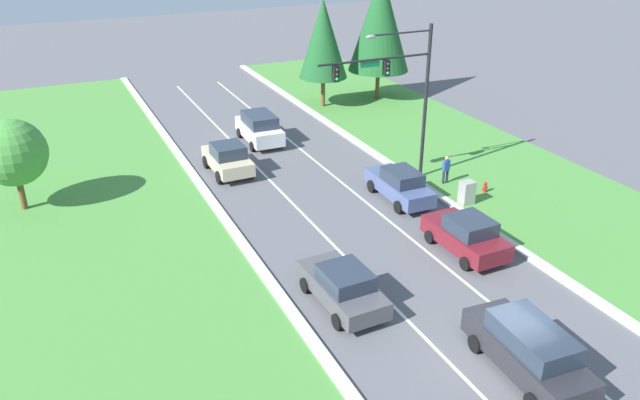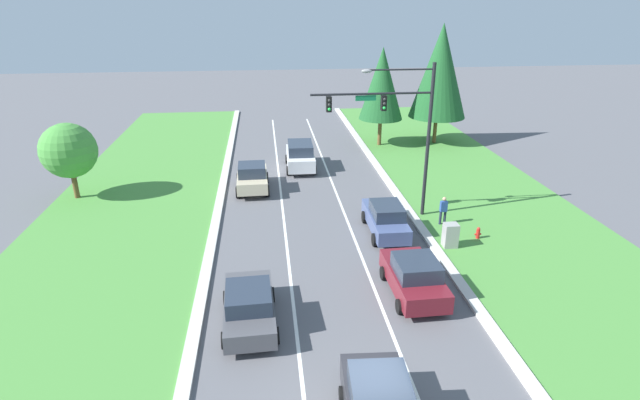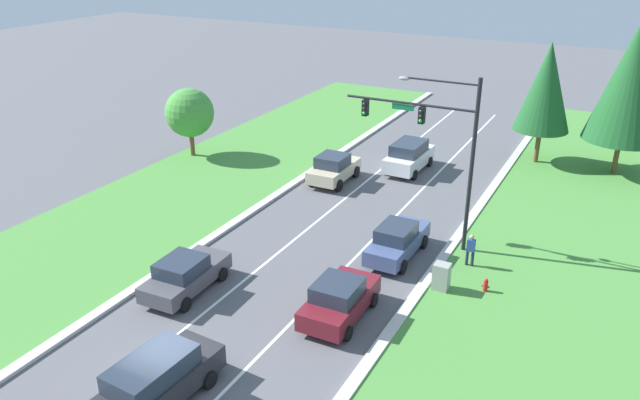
{
  "view_description": "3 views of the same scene",
  "coord_description": "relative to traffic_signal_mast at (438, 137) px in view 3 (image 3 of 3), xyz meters",
  "views": [
    {
      "loc": [
        -13.05,
        -12.98,
        14.31
      ],
      "look_at": [
        -1.3,
        12.21,
        1.11
      ],
      "focal_mm": 35.0,
      "sensor_mm": 36.0,
      "label": 1
    },
    {
      "loc": [
        -2.68,
        -11.18,
        11.79
      ],
      "look_at": [
        0.19,
        14.07,
        1.5
      ],
      "focal_mm": 28.0,
      "sensor_mm": 36.0,
      "label": 2
    },
    {
      "loc": [
        12.79,
        -13.06,
        14.78
      ],
      "look_at": [
        -1.45,
        14.0,
        1.47
      ],
      "focal_mm": 35.0,
      "sensor_mm": 36.0,
      "label": 3
    }
  ],
  "objects": [
    {
      "name": "fire_hydrant",
      "position": [
        3.71,
        -3.38,
        -5.36
      ],
      "size": [
        0.34,
        0.2,
        0.7
      ],
      "color": "red",
      "rests_on": "ground_plane"
    },
    {
      "name": "lane_stripe_inner_left",
      "position": [
        -6.32,
        -14.69,
        -5.7
      ],
      "size": [
        0.14,
        81.0,
        0.01
      ],
      "color": "white",
      "rests_on": "ground_plane"
    },
    {
      "name": "oak_near_left_tree",
      "position": [
        -19.18,
        5.05,
        -2.55
      ],
      "size": [
        3.38,
        3.38,
        4.85
      ],
      "color": "brown",
      "rests_on": "ground_plane"
    },
    {
      "name": "white_suv",
      "position": [
        -4.65,
        9.43,
        -4.68
      ],
      "size": [
        2.23,
        4.63,
        1.99
      ],
      "rotation": [
        0.0,
        0.0,
        -0.02
      ],
      "color": "white",
      "rests_on": "ground_plane"
    },
    {
      "name": "champagne_sedan",
      "position": [
        -8.13,
        5.28,
        -4.78
      ],
      "size": [
        2.17,
        4.23,
        1.84
      ],
      "rotation": [
        0.0,
        0.0,
        0.01
      ],
      "color": "beige",
      "rests_on": "ground_plane"
    },
    {
      "name": "curb_strip_left",
      "position": [
        -10.17,
        -14.69,
        -5.63
      ],
      "size": [
        0.5,
        90.0,
        0.15
      ],
      "color": "beige",
      "rests_on": "ground_plane"
    },
    {
      "name": "slate_blue_sedan",
      "position": [
        -0.97,
        -2.11,
        -4.82
      ],
      "size": [
        1.97,
        4.66,
        1.76
      ],
      "rotation": [
        0.0,
        0.0,
        -0.01
      ],
      "color": "#475684",
      "rests_on": "ground_plane"
    },
    {
      "name": "conifer_near_right_tree",
      "position": [
        7.51,
        15.12,
        0.48
      ],
      "size": [
        4.78,
        4.78,
        10.02
      ],
      "color": "brown",
      "rests_on": "ground_plane"
    },
    {
      "name": "graphite_sedan",
      "position": [
        -8.08,
        -9.44,
        -4.87
      ],
      "size": [
        2.21,
        4.51,
        1.67
      ],
      "rotation": [
        0.0,
        0.0,
        0.04
      ],
      "color": "#4C4C51",
      "rests_on": "ground_plane"
    },
    {
      "name": "pedestrian",
      "position": [
        2.46,
        -1.44,
        -4.76
      ],
      "size": [
        0.4,
        0.24,
        1.69
      ],
      "rotation": [
        0.0,
        0.0,
        3.19
      ],
      "color": "#232842",
      "rests_on": "ground_plane"
    },
    {
      "name": "utility_cabinet",
      "position": [
        1.9,
        -4.12,
        -5.04
      ],
      "size": [
        0.7,
        0.6,
        1.32
      ],
      "color": "#9E9E99",
      "rests_on": "ground_plane"
    },
    {
      "name": "traffic_signal_mast",
      "position": [
        0.0,
        0.0,
        0.0
      ],
      "size": [
        6.63,
        0.41,
        8.71
      ],
      "color": "black",
      "rests_on": "ground_plane"
    },
    {
      "name": "conifer_far_right_tree",
      "position": [
        2.58,
        14.95,
        -0.43
      ],
      "size": [
        3.66,
        3.66,
        8.21
      ],
      "color": "brown",
      "rests_on": "ground_plane"
    },
    {
      "name": "charcoal_suv",
      "position": [
        -4.31,
        -15.62,
        -4.72
      ],
      "size": [
        2.29,
        5.08,
        1.91
      ],
      "rotation": [
        0.0,
        0.0,
        -0.06
      ],
      "color": "#28282D",
      "rests_on": "ground_plane"
    },
    {
      "name": "ground_plane",
      "position": [
        -4.52,
        -14.69,
        -5.7
      ],
      "size": [
        160.0,
        160.0,
        0.0
      ],
      "primitive_type": "plane",
      "color": "#5B5B60"
    },
    {
      "name": "burgundy_sedan",
      "position": [
        -1.17,
        -8.11,
        -4.84
      ],
      "size": [
        2.18,
        4.31,
        1.76
      ],
      "rotation": [
        0.0,
        0.0,
        0.02
      ],
      "color": "maroon",
      "rests_on": "ground_plane"
    }
  ]
}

